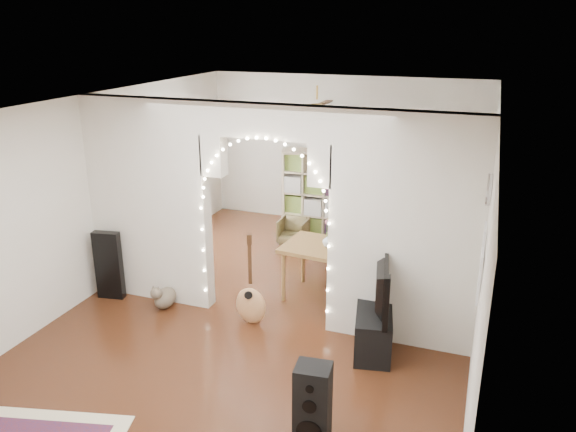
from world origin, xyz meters
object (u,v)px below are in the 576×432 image
(acoustic_guitar, at_px, (251,292))
(media_console, at_px, (373,327))
(dining_table, at_px, (329,252))
(floor_speaker, at_px, (313,406))
(bookcase, at_px, (326,194))
(dining_chair_right, at_px, (349,247))
(dining_chair_left, at_px, (293,231))

(acoustic_guitar, bearing_deg, media_console, -20.13)
(dining_table, bearing_deg, floor_speaker, -71.19)
(floor_speaker, bearing_deg, acoustic_guitar, 122.24)
(floor_speaker, relative_size, dining_table, 0.62)
(dining_table, bearing_deg, media_console, -44.23)
(acoustic_guitar, xyz_separation_m, dining_table, (0.72, 0.97, 0.24))
(bookcase, distance_m, dining_table, 2.35)
(acoustic_guitar, relative_size, bookcase, 0.65)
(media_console, xyz_separation_m, dining_table, (-0.82, 0.97, 0.43))
(dining_chair_right, bearing_deg, acoustic_guitar, -90.78)
(media_console, distance_m, dining_table, 1.34)
(media_console, height_order, bookcase, bookcase)
(acoustic_guitar, relative_size, dining_chair_left, 2.12)
(acoustic_guitar, distance_m, bookcase, 3.23)
(dining_chair_left, bearing_deg, media_console, -55.62)
(floor_speaker, bearing_deg, dining_chair_left, 105.99)
(floor_speaker, distance_m, dining_table, 2.81)
(media_console, xyz_separation_m, bookcase, (-1.51, 3.21, 0.52))
(dining_table, distance_m, dining_chair_right, 1.35)
(bookcase, xyz_separation_m, dining_chair_left, (-0.42, -0.48, -0.55))
(bookcase, xyz_separation_m, dining_table, (0.70, -2.24, -0.09))
(media_console, relative_size, dining_table, 0.78)
(dining_chair_left, bearing_deg, dining_table, -58.47)
(floor_speaker, bearing_deg, bookcase, 99.63)
(floor_speaker, xyz_separation_m, dining_table, (-0.63, 2.73, 0.29))
(media_console, bearing_deg, bookcase, 104.46)
(media_console, bearing_deg, acoustic_guitar, 169.22)
(acoustic_guitar, relative_size, dining_table, 0.79)
(acoustic_guitar, distance_m, media_console, 1.55)
(bookcase, relative_size, dining_table, 1.20)
(media_console, relative_size, dining_chair_left, 2.11)
(bookcase, bearing_deg, acoustic_guitar, -106.24)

